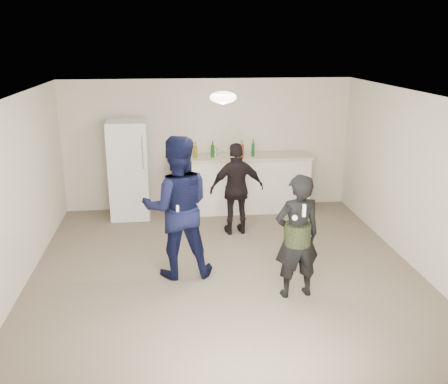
{
  "coord_description": "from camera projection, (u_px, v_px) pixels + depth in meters",
  "views": [
    {
      "loc": [
        -0.74,
        -6.42,
        3.2
      ],
      "look_at": [
        0.0,
        0.2,
        1.15
      ],
      "focal_mm": 40.0,
      "sensor_mm": 36.0,
      "label": 1
    }
  ],
  "objects": [
    {
      "name": "floor",
      "position": [
        226.0,
        273.0,
        7.12
      ],
      "size": [
        6.0,
        6.0,
        0.0
      ],
      "primitive_type": "plane",
      "color": "#6B5B4C",
      "rests_on": "ground"
    },
    {
      "name": "ceiling",
      "position": [
        226.0,
        96.0,
        6.38
      ],
      "size": [
        6.0,
        6.0,
        0.0
      ],
      "primitive_type": "plane",
      "rotation": [
        3.14,
        0.0,
        0.0
      ],
      "color": "silver",
      "rests_on": "wall_back"
    },
    {
      "name": "wall_back",
      "position": [
        208.0,
        145.0,
        9.6
      ],
      "size": [
        6.0,
        0.0,
        6.0
      ],
      "primitive_type": "plane",
      "rotation": [
        1.57,
        0.0,
        0.0
      ],
      "color": "beige",
      "rests_on": "floor"
    },
    {
      "name": "wall_front",
      "position": [
        269.0,
        299.0,
        3.9
      ],
      "size": [
        6.0,
        0.0,
        6.0
      ],
      "primitive_type": "plane",
      "rotation": [
        -1.57,
        0.0,
        0.0
      ],
      "color": "beige",
      "rests_on": "floor"
    },
    {
      "name": "wall_left",
      "position": [
        15.0,
        196.0,
        6.46
      ],
      "size": [
        0.0,
        6.0,
        6.0
      ],
      "primitive_type": "plane",
      "rotation": [
        1.57,
        0.0,
        1.57
      ],
      "color": "beige",
      "rests_on": "floor"
    },
    {
      "name": "wall_right",
      "position": [
        419.0,
        183.0,
        7.04
      ],
      "size": [
        0.0,
        6.0,
        6.0
      ],
      "primitive_type": "plane",
      "rotation": [
        1.57,
        0.0,
        -1.57
      ],
      "color": "beige",
      "rests_on": "floor"
    },
    {
      "name": "counter",
      "position": [
        241.0,
        185.0,
        9.56
      ],
      "size": [
        2.6,
        0.56,
        1.05
      ],
      "primitive_type": "cube",
      "color": "white",
      "rests_on": "floor"
    },
    {
      "name": "counter_top",
      "position": [
        241.0,
        157.0,
        9.4
      ],
      "size": [
        2.68,
        0.64,
        0.04
      ],
      "primitive_type": "cube",
      "color": "beige",
      "rests_on": "counter"
    },
    {
      "name": "fridge",
      "position": [
        129.0,
        170.0,
        9.17
      ],
      "size": [
        0.7,
        0.7,
        1.8
      ],
      "primitive_type": "cube",
      "color": "white",
      "rests_on": "floor"
    },
    {
      "name": "fridge_handle",
      "position": [
        143.0,
        152.0,
        8.73
      ],
      "size": [
        0.02,
        0.02,
        0.6
      ],
      "primitive_type": "cylinder",
      "color": "silver",
      "rests_on": "fridge"
    },
    {
      "name": "ceiling_dome",
      "position": [
        223.0,
        97.0,
        6.68
      ],
      "size": [
        0.36,
        0.36,
        0.16
      ],
      "primitive_type": "ellipsoid",
      "color": "white",
      "rests_on": "ceiling"
    },
    {
      "name": "shaker",
      "position": [
        216.0,
        152.0,
        9.31
      ],
      "size": [
        0.08,
        0.08,
        0.17
      ],
      "primitive_type": "cylinder",
      "color": "silver",
      "rests_on": "counter_top"
    },
    {
      "name": "man",
      "position": [
        177.0,
        207.0,
        6.81
      ],
      "size": [
        0.99,
        0.78,
        1.99
      ],
      "primitive_type": "imported",
      "rotation": [
        0.0,
        0.0,
        3.17
      ],
      "color": "#101543",
      "rests_on": "floor"
    },
    {
      "name": "woman",
      "position": [
        297.0,
        237.0,
        6.28
      ],
      "size": [
        0.64,
        0.47,
        1.63
      ],
      "primitive_type": "imported",
      "rotation": [
        0.0,
        0.0,
        3.29
      ],
      "color": "black",
      "rests_on": "floor"
    },
    {
      "name": "camo_shorts",
      "position": [
        297.0,
        234.0,
        6.27
      ],
      "size": [
        0.34,
        0.34,
        0.28
      ],
      "primitive_type": "cylinder",
      "color": "#273417",
      "rests_on": "woman"
    },
    {
      "name": "spectator",
      "position": [
        237.0,
        189.0,
        8.38
      ],
      "size": [
        0.96,
        0.48,
        1.57
      ],
      "primitive_type": "imported",
      "rotation": [
        0.0,
        0.0,
        3.25
      ],
      "color": "black",
      "rests_on": "floor"
    },
    {
      "name": "remote_man",
      "position": [
        178.0,
        210.0,
        6.53
      ],
      "size": [
        0.04,
        0.04,
        0.15
      ],
      "primitive_type": "cube",
      "color": "silver",
      "rests_on": "man"
    },
    {
      "name": "nunchuk_man",
      "position": [
        187.0,
        214.0,
        6.59
      ],
      "size": [
        0.07,
        0.07,
        0.07
      ],
      "primitive_type": "sphere",
      "color": "white",
      "rests_on": "man"
    },
    {
      "name": "remote_woman",
      "position": [
        304.0,
        210.0,
        5.92
      ],
      "size": [
        0.04,
        0.04,
        0.15
      ],
      "primitive_type": "cube",
      "color": "white",
      "rests_on": "woman"
    },
    {
      "name": "nunchuk_woman",
      "position": [
        295.0,
        218.0,
        5.96
      ],
      "size": [
        0.07,
        0.07,
        0.07
      ],
      "primitive_type": "sphere",
      "color": "white",
      "rests_on": "woman"
    },
    {
      "name": "bottle_cluster",
      "position": [
        227.0,
        151.0,
        9.24
      ],
      "size": [
        1.15,
        0.2,
        0.25
      ],
      "color": "#144915",
      "rests_on": "counter_top"
    }
  ]
}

